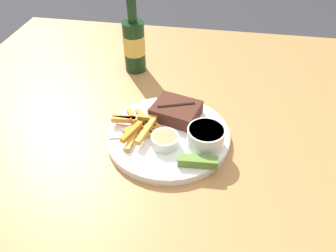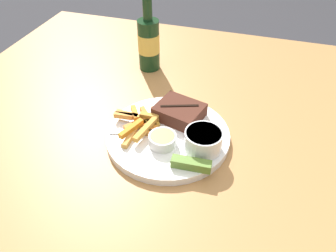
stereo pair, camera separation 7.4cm
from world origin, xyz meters
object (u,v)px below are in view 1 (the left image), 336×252
(dipping_sauce_cup, at_px, (164,140))
(pickle_spear, at_px, (198,161))
(beer_bottle, at_px, (134,43))
(coleslaw_cup, at_px, (206,136))
(fork_utensil, at_px, (136,135))
(dinner_plate, at_px, (168,136))
(steak_portion, at_px, (176,111))

(dipping_sauce_cup, relative_size, pickle_spear, 0.74)
(beer_bottle, bearing_deg, pickle_spear, -59.39)
(dipping_sauce_cup, bearing_deg, coleslaw_cup, 8.20)
(dipping_sauce_cup, relative_size, fork_utensil, 0.47)
(coleslaw_cup, bearing_deg, dinner_plate, 162.36)
(fork_utensil, bearing_deg, dipping_sauce_cup, -32.35)
(dinner_plate, relative_size, steak_portion, 2.26)
(pickle_spear, distance_m, beer_bottle, 0.45)
(coleslaw_cup, relative_size, beer_bottle, 0.34)
(fork_utensil, bearing_deg, pickle_spear, -41.45)
(steak_portion, distance_m, pickle_spear, 0.16)
(dinner_plate, distance_m, steak_portion, 0.07)
(coleslaw_cup, xyz_separation_m, fork_utensil, (-0.16, 0.01, -0.02))
(coleslaw_cup, distance_m, beer_bottle, 0.40)
(coleslaw_cup, relative_size, fork_utensil, 0.62)
(fork_utensil, xyz_separation_m, beer_bottle, (-0.08, 0.31, 0.07))
(pickle_spear, bearing_deg, fork_utensil, 155.69)
(coleslaw_cup, relative_size, dipping_sauce_cup, 1.33)
(steak_portion, relative_size, beer_bottle, 0.52)
(dinner_plate, height_order, steak_portion, steak_portion)
(coleslaw_cup, bearing_deg, fork_utensil, 177.90)
(fork_utensil, bearing_deg, steak_portion, 29.10)
(dipping_sauce_cup, distance_m, beer_bottle, 0.37)
(beer_bottle, bearing_deg, fork_utensil, -76.14)
(pickle_spear, relative_size, fork_utensil, 0.63)
(steak_portion, relative_size, dipping_sauce_cup, 2.04)
(dinner_plate, xyz_separation_m, fork_utensil, (-0.07, -0.02, 0.01))
(pickle_spear, xyz_separation_m, beer_bottle, (-0.22, 0.38, 0.06))
(coleslaw_cup, bearing_deg, pickle_spear, -99.79)
(dipping_sauce_cup, xyz_separation_m, fork_utensil, (-0.07, 0.02, -0.01))
(coleslaw_cup, bearing_deg, beer_bottle, 126.41)
(dinner_plate, bearing_deg, pickle_spear, -49.15)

